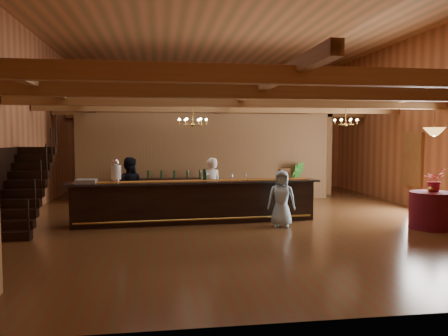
{
  "coord_description": "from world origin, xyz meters",
  "views": [
    {
      "loc": [
        -2.12,
        -12.01,
        2.25
      ],
      "look_at": [
        -0.24,
        0.78,
        1.35
      ],
      "focal_mm": 35.0,
      "sensor_mm": 36.0,
      "label": 1
    }
  ],
  "objects": [
    {
      "name": "staircase",
      "position": [
        -5.45,
        -0.74,
        1.0
      ],
      "size": [
        1.0,
        2.8,
        2.0
      ],
      "color": "black",
      "rests_on": "floor"
    },
    {
      "name": "floor_plant",
      "position": [
        2.7,
        3.22,
        0.68
      ],
      "size": [
        0.8,
        0.66,
        1.37
      ],
      "primitive_type": "imported",
      "rotation": [
        0.0,
        0.0,
        0.07
      ],
      "color": "#267221",
      "rests_on": "floor"
    },
    {
      "name": "bartender",
      "position": [
        -0.71,
        0.09,
        0.84
      ],
      "size": [
        0.72,
        0.61,
        1.69
      ],
      "primitive_type": "imported",
      "rotation": [
        0.0,
        0.0,
        3.54
      ],
      "color": "white",
      "rests_on": "floor"
    },
    {
      "name": "tasting_bar",
      "position": [
        -1.18,
        -0.55,
        0.56
      ],
      "size": [
        6.69,
        1.19,
        1.12
      ],
      "rotation": [
        0.0,
        0.0,
        0.05
      ],
      "color": "black",
      "rests_on": "floor"
    },
    {
      "name": "bar_bottle_0",
      "position": [
        -0.95,
        -0.41,
        1.26
      ],
      "size": [
        0.07,
        0.07,
        0.3
      ],
      "primitive_type": "cylinder",
      "color": "black",
      "rests_on": "tasting_bar"
    },
    {
      "name": "chandelier_right",
      "position": [
        3.91,
        1.59,
        2.77
      ],
      "size": [
        0.8,
        0.8,
        0.58
      ],
      "color": "gold",
      "rests_on": "beam_grid"
    },
    {
      "name": "support_posts",
      "position": [
        0.0,
        -0.5,
        1.6
      ],
      "size": [
        9.2,
        10.2,
        3.2
      ],
      "color": "brown",
      "rests_on": "floor"
    },
    {
      "name": "wall_front",
      "position": [
        0.0,
        -7.0,
        2.75
      ],
      "size": [
        12.0,
        0.1,
        5.5
      ],
      "primitive_type": "cube",
      "color": "#B06A40",
      "rests_on": "floor"
    },
    {
      "name": "table_vase",
      "position": [
        4.52,
        -2.13,
        1.05
      ],
      "size": [
        0.17,
        0.17,
        0.27
      ],
      "primitive_type": "imported",
      "rotation": [
        0.0,
        0.0,
        0.31
      ],
      "color": "gold",
      "rests_on": "round_table"
    },
    {
      "name": "beam_grid",
      "position": [
        0.0,
        0.51,
        3.24
      ],
      "size": [
        11.9,
        13.9,
        0.39
      ],
      "color": "brown",
      "rests_on": "wall_left"
    },
    {
      "name": "backbar_shelf",
      "position": [
        -1.64,
        2.96,
        0.43
      ],
      "size": [
        3.06,
        0.58,
        0.86
      ],
      "primitive_type": "cube",
      "rotation": [
        0.0,
        0.0,
        -0.03
      ],
      "color": "black",
      "rests_on": "floor"
    },
    {
      "name": "wall_back",
      "position": [
        0.0,
        7.0,
        2.75
      ],
      "size": [
        12.0,
        0.1,
        5.5
      ],
      "primitive_type": "cube",
      "color": "#B06A40",
      "rests_on": "floor"
    },
    {
      "name": "chandelier_left",
      "position": [
        -1.19,
        0.36,
        2.71
      ],
      "size": [
        0.8,
        0.8,
        0.65
      ],
      "color": "gold",
      "rests_on": "beam_grid"
    },
    {
      "name": "partition_wall",
      "position": [
        -0.5,
        3.5,
        1.55
      ],
      "size": [
        9.0,
        0.18,
        3.1
      ],
      "primitive_type": "cube",
      "color": "brown",
      "rests_on": "floor"
    },
    {
      "name": "raffle_drum",
      "position": [
        1.25,
        -0.47,
        1.28
      ],
      "size": [
        0.34,
        0.24,
        0.3
      ],
      "color": "brown",
      "rests_on": "tasting_bar"
    },
    {
      "name": "floor",
      "position": [
        0.0,
        0.0,
        0.0
      ],
      "size": [
        14.0,
        14.0,
        0.0
      ],
      "primitive_type": "plane",
      "color": "#572F18",
      "rests_on": "ground"
    },
    {
      "name": "bar_bottle_1",
      "position": [
        -0.92,
        -0.41,
        1.26
      ],
      "size": [
        0.07,
        0.07,
        0.3
      ],
      "primitive_type": "cylinder",
      "color": "black",
      "rests_on": "tasting_bar"
    },
    {
      "name": "wall_right",
      "position": [
        6.0,
        0.0,
        2.75
      ],
      "size": [
        0.1,
        14.0,
        5.5
      ],
      "primitive_type": "cube",
      "color": "#B06A40",
      "rests_on": "floor"
    },
    {
      "name": "guest",
      "position": [
        0.9,
        -1.42,
        0.72
      ],
      "size": [
        0.81,
        0.65,
        1.43
      ],
      "primitive_type": "imported",
      "rotation": [
        0.0,
        0.0,
        -0.32
      ],
      "color": "#9AC3D8",
      "rests_on": "floor"
    },
    {
      "name": "backroom_boxes",
      "position": [
        -0.29,
        5.5,
        0.53
      ],
      "size": [
        4.1,
        0.6,
        1.1
      ],
      "color": "black",
      "rests_on": "floor"
    },
    {
      "name": "round_table",
      "position": [
        4.52,
        -2.18,
        0.46
      ],
      "size": [
        1.06,
        1.06,
        0.91
      ],
      "primitive_type": "cylinder",
      "color": "maroon",
      "rests_on": "floor"
    },
    {
      "name": "beverage_dispenser",
      "position": [
        -3.24,
        -0.6,
        1.4
      ],
      "size": [
        0.26,
        0.26,
        0.6
      ],
      "color": "silver",
      "rests_on": "tasting_bar"
    },
    {
      "name": "window_right_back",
      "position": [
        5.95,
        1.0,
        1.55
      ],
      "size": [
        0.12,
        1.05,
        1.75
      ],
      "primitive_type": "cube",
      "color": "white",
      "rests_on": "wall_right"
    },
    {
      "name": "pendant_lamp",
      "position": [
        4.52,
        -2.18,
        2.4
      ],
      "size": [
        0.52,
        0.52,
        0.9
      ],
      "color": "gold",
      "rests_on": "beam_grid"
    },
    {
      "name": "wall_left",
      "position": [
        -6.0,
        0.0,
        2.75
      ],
      "size": [
        0.1,
        14.0,
        5.5
      ],
      "primitive_type": "cube",
      "color": "#B06A40",
      "rests_on": "floor"
    },
    {
      "name": "staff_second",
      "position": [
        -2.98,
        0.16,
        0.86
      ],
      "size": [
        0.91,
        0.75,
        1.72
      ],
      "primitive_type": "imported",
      "rotation": [
        0.0,
        0.0,
        3.01
      ],
      "color": "black",
      "rests_on": "floor"
    },
    {
      "name": "ceiling",
      "position": [
        0.0,
        0.0,
        5.5
      ],
      "size": [
        14.0,
        14.0,
        0.0
      ],
      "primitive_type": "plane",
      "rotation": [
        3.14,
        0.0,
        0.0
      ],
      "color": "#B16F47",
      "rests_on": "wall_back"
    },
    {
      "name": "table_flowers",
      "position": [
        4.65,
        -2.05,
        1.2
      ],
      "size": [
        0.65,
        0.62,
        0.57
      ],
      "primitive_type": "imported",
      "rotation": [
        0.0,
        0.0,
        0.41
      ],
      "color": "#B42236",
      "rests_on": "round_table"
    },
    {
      "name": "glass_rack_tray",
      "position": [
        -3.96,
        -0.74,
        1.16
      ],
      "size": [
        0.5,
        0.5,
        0.1
      ],
      "primitive_type": "cube",
      "color": "gray",
      "rests_on": "tasting_bar"
    }
  ]
}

